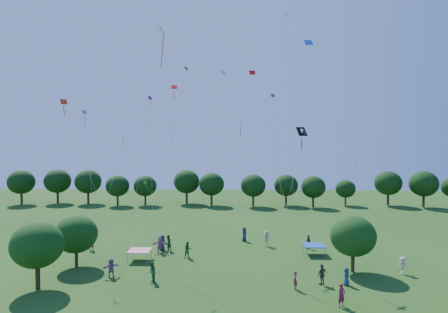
# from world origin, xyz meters

# --- Properties ---
(near_tree_west) EXTENTS (4.30, 4.30, 5.65)m
(near_tree_west) POSITION_xyz_m (-15.51, 11.13, 3.70)
(near_tree_west) COLOR #422B19
(near_tree_west) RESTS_ON ground
(near_tree_north) EXTENTS (4.14, 4.14, 5.10)m
(near_tree_north) POSITION_xyz_m (-14.66, 17.09, 3.23)
(near_tree_north) COLOR #422B19
(near_tree_north) RESTS_ON ground
(near_tree_east) EXTENTS (4.25, 4.25, 5.35)m
(near_tree_east) POSITION_xyz_m (12.10, 16.32, 3.43)
(near_tree_east) COLOR #422B19
(near_tree_east) RESTS_ON ground
(treeline) EXTENTS (88.01, 8.77, 6.77)m
(treeline) POSITION_xyz_m (-1.73, 55.43, 4.09)
(treeline) COLOR #422B19
(treeline) RESTS_ON ground
(tent_red_stripe) EXTENTS (2.20, 2.20, 1.10)m
(tent_red_stripe) POSITION_xyz_m (-8.92, 19.26, 1.04)
(tent_red_stripe) COLOR #F11C49
(tent_red_stripe) RESTS_ON ground
(tent_blue) EXTENTS (2.20, 2.20, 1.10)m
(tent_blue) POSITION_xyz_m (9.53, 21.92, 1.04)
(tent_blue) COLOR #1A49AE
(tent_blue) RESTS_ON ground
(crowd_person_0) EXTENTS (0.55, 0.82, 1.53)m
(crowd_person_0) POSITION_xyz_m (10.55, 12.80, 0.77)
(crowd_person_0) COLOR navy
(crowd_person_0) RESTS_ON ground
(crowd_person_1) EXTENTS (0.79, 0.75, 1.79)m
(crowd_person_1) POSITION_xyz_m (-15.40, 23.00, 0.90)
(crowd_person_1) COLOR maroon
(crowd_person_1) RESTS_ON ground
(crowd_person_2) EXTENTS (0.96, 0.79, 1.71)m
(crowd_person_2) POSITION_xyz_m (-4.04, 20.38, 0.85)
(crowd_person_2) COLOR #25562B
(crowd_person_2) RESTS_ON ground
(crowd_person_3) EXTENTS (1.10, 0.60, 1.61)m
(crowd_person_3) POSITION_xyz_m (16.60, 15.88, 0.81)
(crowd_person_3) COLOR beige
(crowd_person_3) RESTS_ON ground
(crowd_person_4) EXTENTS (1.13, 1.02, 1.80)m
(crowd_person_4) POSITION_xyz_m (8.48, 12.83, 0.90)
(crowd_person_4) COLOR #433B35
(crowd_person_4) RESTS_ON ground
(crowd_person_5) EXTENTS (1.61, 1.43, 1.71)m
(crowd_person_5) POSITION_xyz_m (-10.30, 14.20, 0.85)
(crowd_person_5) COLOR #915491
(crowd_person_5) RESTS_ON ground
(crowd_person_6) EXTENTS (0.97, 0.90, 1.76)m
(crowd_person_6) POSITION_xyz_m (-7.29, 23.14, 0.88)
(crowd_person_6) COLOR navy
(crowd_person_6) RESTS_ON ground
(crowd_person_7) EXTENTS (0.79, 0.73, 1.79)m
(crowd_person_7) POSITION_xyz_m (8.95, 8.25, 0.89)
(crowd_person_7) COLOR maroon
(crowd_person_7) RESTS_ON ground
(crowd_person_8) EXTENTS (0.94, 0.99, 1.80)m
(crowd_person_8) POSITION_xyz_m (-6.61, 22.96, 0.90)
(crowd_person_8) COLOR #264B20
(crowd_person_8) RESTS_ON ground
(crowd_person_9) EXTENTS (1.21, 0.61, 1.81)m
(crowd_person_9) POSITION_xyz_m (4.65, 25.39, 0.90)
(crowd_person_9) COLOR tan
(crowd_person_9) RESTS_ON ground
(crowd_person_10) EXTENTS (0.67, 1.02, 1.60)m
(crowd_person_10) POSITION_xyz_m (9.37, 24.37, 0.80)
(crowd_person_10) COLOR #493F3A
(crowd_person_10) RESTS_ON ground
(crowd_person_11) EXTENTS (1.77, 0.68, 1.88)m
(crowd_person_11) POSITION_xyz_m (-7.36, 22.15, 0.94)
(crowd_person_11) COLOR #AD6490
(crowd_person_11) RESTS_ON ground
(crowd_person_12) EXTENTS (0.68, 0.95, 1.73)m
(crowd_person_12) POSITION_xyz_m (2.07, 27.59, 0.87)
(crowd_person_12) COLOR #1B214F
(crowd_person_12) RESTS_ON ground
(crowd_person_13) EXTENTS (0.37, 0.58, 1.55)m
(crowd_person_13) POSITION_xyz_m (6.00, 11.66, 0.77)
(crowd_person_13) COLOR maroon
(crowd_person_13) RESTS_ON ground
(crowd_person_14) EXTENTS (0.56, 0.94, 1.83)m
(crowd_person_14) POSITION_xyz_m (-6.30, 12.97, 0.91)
(crowd_person_14) COLOR #275B33
(crowd_person_14) RESTS_ON ground
(pirate_kite) EXTENTS (3.90, 6.82, 12.46)m
(pirate_kite) POSITION_xyz_m (7.43, 18.03, 12.97)
(pirate_kite) COLOR black
(red_high_kite) EXTENTS (2.50, 2.80, 21.74)m
(red_high_kite) POSITION_xyz_m (-5.52, 15.79, 19.10)
(red_high_kite) COLOR red
(small_kite_0) EXTENTS (2.68, 1.75, 16.70)m
(small_kite_0) POSITION_xyz_m (-5.64, 18.43, 14.28)
(small_kite_0) COLOR red
(small_kite_1) EXTENTS (5.29, 2.33, 8.92)m
(small_kite_1) POSITION_xyz_m (14.71, 27.41, 8.22)
(small_kite_1) COLOR #FFAF0D
(small_kite_2) EXTENTS (2.10, 4.41, 11.36)m
(small_kite_2) POSITION_xyz_m (-12.58, 23.75, 9.71)
(small_kite_2) COLOR #F0FF16
(small_kite_3) EXTENTS (3.75, 0.64, 18.32)m
(small_kite_3) POSITION_xyz_m (-4.84, 17.55, 14.01)
(small_kite_3) COLOR #15771E
(small_kite_4) EXTENTS (1.20, 0.75, 14.28)m
(small_kite_4) POSITION_xyz_m (-14.53, 20.10, 11.71)
(small_kite_4) COLOR #1693E1
(small_kite_5) EXTENTS (0.47, 0.50, 15.74)m
(small_kite_5) POSITION_xyz_m (-7.80, 19.91, 12.54)
(small_kite_5) COLOR #961987
(small_kite_6) EXTENTS (2.79, 2.04, 19.59)m
(small_kite_6) POSITION_xyz_m (-0.04, 26.64, 16.63)
(small_kite_6) COLOR silver
(small_kite_7) EXTENTS (0.48, 5.75, 13.12)m
(small_kite_7) POSITION_xyz_m (1.59, 21.18, 10.59)
(small_kite_7) COLOR #0D97C4
(small_kite_8) EXTENTS (4.72, 0.85, 17.11)m
(small_kite_8) POSITION_xyz_m (3.61, 13.15, 13.71)
(small_kite_8) COLOR #BF0D0B
(small_kite_9) EXTENTS (4.13, 3.17, 14.45)m
(small_kite_9) POSITION_xyz_m (-11.96, 11.13, 12.31)
(small_kite_9) COLOR red
(small_kite_10) EXTENTS (4.66, 5.14, 19.57)m
(small_kite_10) POSITION_xyz_m (-5.47, 9.76, 16.08)
(small_kite_10) COLOR #B1D713
(small_kite_11) EXTENTS (5.24, 5.07, 5.92)m
(small_kite_11) POSITION_xyz_m (-9.73, 28.88, 5.77)
(small_kite_11) COLOR #3B9C1C
(small_kite_12) EXTENTS (1.10, 0.59, 19.98)m
(small_kite_12) POSITION_xyz_m (7.29, 14.22, 17.17)
(small_kite_12) COLOR blue
(small_kite_13) EXTENTS (1.67, 0.34, 16.35)m
(small_kite_13) POSITION_xyz_m (5.56, 23.71, 12.76)
(small_kite_13) COLOR #8D1894
(small_kite_14) EXTENTS (0.93, 2.96, 23.15)m
(small_kite_14) POSITION_xyz_m (5.97, 16.00, 17.38)
(small_kite_14) COLOR white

